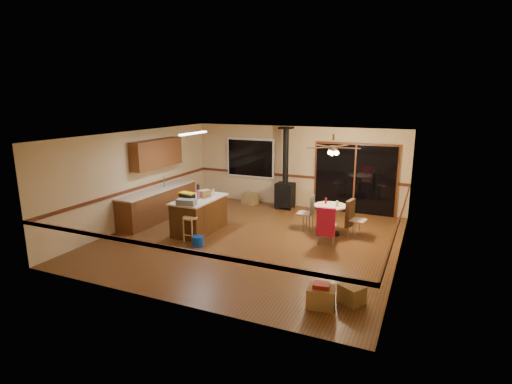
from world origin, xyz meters
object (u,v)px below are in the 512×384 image
Objects in this scene: box_corner_b at (352,294)px; chair_left at (309,209)px; kitchen_island at (200,215)px; chair_near at (326,222)px; bar_stool at (191,230)px; toolbox_grey at (186,202)px; toolbox_black at (187,198)px; dining_table at (330,215)px; box_corner_a at (321,297)px; blue_bucket at (198,241)px; chair_right at (351,213)px; wood_stove at (285,186)px; box_under_window at (250,198)px.

chair_left is at bearing 117.34° from box_corner_b.
chair_near is (3.33, 0.28, 0.14)m from kitchen_island.
kitchen_island is at bearing 153.26° from box_corner_b.
kitchen_island is 0.88m from bar_stool.
chair_near is at bearing 4.83° from kitchen_island.
toolbox_black is at bearing 118.93° from toolbox_grey.
dining_table is 0.61m from chair_left.
dining_table is 3.62m from box_corner_b.
bar_stool reaches higher than box_corner_a.
blue_bucket is 0.41× the size of chair_right.
chair_right is at bearing 30.81° from bar_stool.
chair_right is 3.57m from box_corner_b.
wood_stove is (1.30, 3.05, 0.28)m from kitchen_island.
kitchen_island reaches higher than box_corner_b.
kitchen_island is 2.40× the size of chair_near.
dining_table is at bearing 30.36° from toolbox_grey.
chair_near reaches higher than bar_stool.
chair_left is at bearing 41.57° from bar_stool.
chair_left reaches higher than box_corner_a.
wood_stove reaches higher than toolbox_grey.
toolbox_black is 3.50m from chair_near.
box_corner_a is at bearing -27.81° from toolbox_black.
chair_near is (3.08, 1.11, 0.27)m from bar_stool.
dining_table is at bearing 25.97° from toolbox_black.
toolbox_black is 4.18m from chair_right.
chair_near is at bearing 23.75° from blue_bucket.
box_under_window is (-0.49, 4.05, 0.07)m from blue_bucket.
box_corner_b is (4.50, -1.79, -0.85)m from toolbox_black.
chair_right is at bearing 18.42° from kitchen_island.
toolbox_black is 1.36× the size of blue_bucket.
toolbox_black reaches higher than chair_near.
blue_bucket is at bearing -83.11° from box_under_window.
toolbox_black is 3.69m from dining_table.
box_corner_b is (4.43, -2.23, -0.29)m from kitchen_island.
wood_stove is 5.37× the size of box_under_window.
box_under_window is at bearing 148.63° from dining_table.
toolbox_black reaches higher than box_corner_b.
bar_stool is (-1.05, -3.88, -0.40)m from wood_stove.
chair_right is at bearing 34.39° from blue_bucket.
chair_left is (1.32, -1.78, -0.14)m from wood_stove.
toolbox_grey reaches higher than box_corner_a.
wood_stove reaches higher than bar_stool.
chair_right reaches higher than bar_stool.
blue_bucket is at bearing -141.79° from dining_table.
kitchen_island reaches higher than box_corner_a.
dining_table is 1.82× the size of box_corner_a.
dining_table is at bearing 101.52° from box_corner_a.
chair_right is 1.77× the size of box_corner_b.
box_under_window is at bearing 153.33° from chair_right.
box_corner_a is 1.17× the size of box_corner_b.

